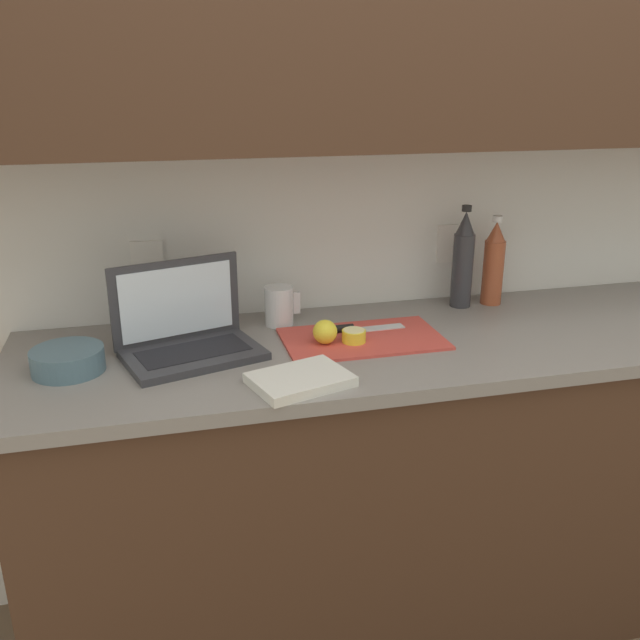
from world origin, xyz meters
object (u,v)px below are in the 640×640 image
Objects in this scene: cutting_board at (362,339)px; lemon_whole_beside at (325,332)px; knife at (344,329)px; bottle_green_soda at (494,264)px; bowl_white at (68,360)px; measuring_cup at (279,306)px; lemon_half_cut at (354,336)px; laptop at (187,332)px; bottle_oil_tall at (463,261)px.

cutting_board is 0.12m from lemon_whole_beside.
knife is 0.93× the size of bottle_green_soda.
bottle_green_soda is (0.53, 0.16, 0.11)m from knife.
cutting_board is 0.76m from bowl_white.
measuring_cup is (-0.08, 0.20, 0.02)m from lemon_whole_beside.
measuring_cup reaches higher than lemon_half_cut.
cutting_board is at bearing -56.90° from knife.
bottle_green_soda reaches higher than lemon_half_cut.
laptop is at bearing -150.56° from measuring_cup.
lemon_half_cut is 0.20× the size of bottle_oil_tall.
laptop is 0.47m from cutting_board.
knife is at bearing 6.07° from bowl_white.
bottle_green_soda is (0.60, 0.23, 0.09)m from lemon_whole_beside.
bottle_oil_tall is at bearing 29.15° from lemon_half_cut.
lemon_half_cut is at bearing -51.29° from measuring_cup.
cutting_board is at bearing 1.88° from bowl_white.
bottle_green_soda is 0.88× the size of bottle_oil_tall.
knife is 2.30× the size of measuring_cup.
lemon_whole_beside is at bearing -138.95° from knife.
bottle_oil_tall is 0.59m from measuring_cup.
lemon_whole_beside is 0.23× the size of bottle_green_soda.
lemon_half_cut is 0.23× the size of bottle_green_soda.
cutting_board is (0.47, -0.02, -0.05)m from laptop.
cutting_board is 0.27m from measuring_cup.
bottle_oil_tall reaches higher than knife.
cutting_board is at bearing -151.59° from bottle_oil_tall.
knife is (-0.04, 0.05, 0.01)m from cutting_board.
laptop is at bearing 173.59° from lemon_half_cut.
measuring_cup is at bearing 137.59° from cutting_board.
bottle_green_soda reaches higher than knife.
laptop is at bearing -169.11° from bottle_green_soda.
bottle_oil_tall is 2.79× the size of measuring_cup.
lemon_whole_beside is at bearing -155.51° from bottle_oil_tall.
cutting_board is 0.06m from knife.
cutting_board is at bearing 37.15° from lemon_half_cut.
bottle_green_soda is at bearing 23.04° from cutting_board.
bottle_oil_tall is (0.42, 0.16, 0.13)m from knife.
knife is 1.50× the size of bowl_white.
knife is at bearing -163.42° from bottle_green_soda.
laptop is at bearing 173.37° from lemon_whole_beside.
bottle_oil_tall is (0.85, 0.18, 0.09)m from laptop.
cutting_board is at bearing -156.96° from bottle_green_soda.
knife is at bearing 92.90° from lemon_half_cut.
knife is 0.21m from measuring_cup.
bottle_oil_tall is (0.50, 0.23, 0.10)m from lemon_whole_beside.
lemon_half_cut is at bearing -155.97° from bottle_green_soda.
laptop reaches higher than knife.
bowl_white is at bearing -169.39° from bottle_green_soda.
bottle_green_soda is (0.49, 0.21, 0.12)m from cutting_board.
lemon_whole_beside is (-0.07, -0.07, 0.02)m from knife.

